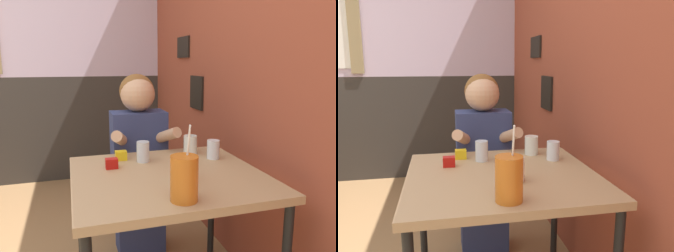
% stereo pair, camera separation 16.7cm
% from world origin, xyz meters
% --- Properties ---
extents(brick_wall_right, '(0.08, 4.47, 2.70)m').
position_xyz_m(brick_wall_right, '(1.53, 1.23, 1.35)').
color(brick_wall_right, brown).
rests_on(brick_wall_right, ground_plane).
extents(back_wall, '(6.00, 0.09, 2.70)m').
position_xyz_m(back_wall, '(-0.02, 2.50, 1.36)').
color(back_wall, silver).
rests_on(back_wall, ground_plane).
extents(main_table, '(0.88, 0.82, 0.73)m').
position_xyz_m(main_table, '(0.97, 0.33, 0.66)').
color(main_table, tan).
rests_on(main_table, ground_plane).
extents(person_seated, '(0.42, 0.41, 1.18)m').
position_xyz_m(person_seated, '(0.95, 0.92, 0.63)').
color(person_seated, navy).
rests_on(person_seated, ground_plane).
extents(cocktail_pitcher, '(0.11, 0.11, 0.29)m').
position_xyz_m(cocktail_pitcher, '(0.93, 0.01, 0.82)').
color(cocktail_pitcher, '#C6661E').
rests_on(cocktail_pitcher, main_table).
extents(glass_near_pitcher, '(0.07, 0.07, 0.10)m').
position_xyz_m(glass_near_pitcher, '(1.27, 0.49, 0.78)').
color(glass_near_pitcher, silver).
rests_on(glass_near_pitcher, main_table).
extents(glass_center, '(0.08, 0.08, 0.10)m').
position_xyz_m(glass_center, '(1.19, 0.62, 0.78)').
color(glass_center, silver).
rests_on(glass_center, main_table).
extents(glass_far_side, '(0.07, 0.07, 0.11)m').
position_xyz_m(glass_far_side, '(1.01, 0.22, 0.78)').
color(glass_far_side, silver).
rests_on(glass_far_side, main_table).
extents(glass_by_brick, '(0.07, 0.07, 0.11)m').
position_xyz_m(glass_by_brick, '(0.89, 0.55, 0.79)').
color(glass_by_brick, silver).
rests_on(glass_by_brick, main_table).
extents(condiment_ketchup, '(0.06, 0.04, 0.05)m').
position_xyz_m(condiment_ketchup, '(0.72, 0.48, 0.76)').
color(condiment_ketchup, '#B7140F').
rests_on(condiment_ketchup, main_table).
extents(condiment_mustard, '(0.06, 0.04, 0.05)m').
position_xyz_m(condiment_mustard, '(0.79, 0.61, 0.76)').
color(condiment_mustard, yellow).
rests_on(condiment_mustard, main_table).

